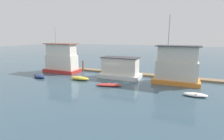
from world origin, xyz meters
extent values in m
plane|color=#385160|center=(0.00, 0.00, 0.00)|extent=(200.00, 200.00, 0.00)
cube|color=#846B4C|center=(0.00, 3.26, 0.15)|extent=(33.80, 1.62, 0.30)
cube|color=red|center=(-10.89, -0.09, 0.28)|extent=(6.80, 3.29, 0.56)
cube|color=silver|center=(-10.89, -0.09, 1.91)|extent=(5.93, 2.43, 2.70)
cube|color=silver|center=(-10.89, -0.09, 4.30)|extent=(5.54, 2.03, 2.08)
cube|color=brown|center=(-10.89, -0.09, 5.40)|extent=(6.23, 2.73, 0.12)
cylinder|color=#B2B2B7|center=(-12.00, -0.09, 6.95)|extent=(0.12, 0.12, 2.97)
cube|color=white|center=(0.99, 0.08, 0.32)|extent=(6.79, 3.50, 0.65)
cube|color=silver|center=(0.99, 0.08, 1.98)|extent=(5.81, 2.52, 2.67)
cube|color=#38383D|center=(0.99, 0.08, 3.37)|extent=(6.11, 2.82, 0.12)
cube|color=orange|center=(9.75, 0.10, 0.31)|extent=(6.52, 3.46, 0.61)
cube|color=beige|center=(9.75, 0.10, 1.93)|extent=(5.74, 2.68, 2.63)
cube|color=beige|center=(9.75, 0.10, 4.32)|extent=(5.30, 2.24, 2.15)
cube|color=#38383D|center=(9.75, 0.10, 5.45)|extent=(6.04, 2.98, 0.12)
cylinder|color=#B2B2B7|center=(8.40, 0.10, 7.64)|extent=(0.12, 0.12, 4.25)
ellipsoid|color=navy|center=(-11.32, -5.35, 0.26)|extent=(3.26, 2.02, 0.51)
cube|color=#997F60|center=(-11.32, -5.35, 0.44)|extent=(0.44, 1.03, 0.08)
ellipsoid|color=yellow|center=(-4.30, -3.94, 0.27)|extent=(3.41, 1.34, 0.55)
cube|color=#997F60|center=(-4.30, -3.94, 0.47)|extent=(0.20, 1.03, 0.08)
ellipsoid|color=red|center=(1.40, -5.27, 0.18)|extent=(3.77, 2.20, 0.37)
cube|color=#997F60|center=(1.40, -5.27, 0.31)|extent=(0.45, 0.89, 0.08)
ellipsoid|color=white|center=(12.28, -5.06, 0.20)|extent=(2.65, 1.24, 0.41)
cube|color=#997F60|center=(12.28, -5.06, 0.35)|extent=(0.20, 0.96, 0.08)
cylinder|color=brown|center=(-7.62, 2.20, 1.05)|extent=(0.32, 0.32, 2.10)
cylinder|color=brown|center=(2.87, 2.20, 0.82)|extent=(0.23, 0.23, 1.63)
cylinder|color=#846B4C|center=(11.80, 2.20, 0.98)|extent=(0.22, 0.22, 1.96)
camera|label=1|loc=(11.11, -26.49, 6.90)|focal=28.00mm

